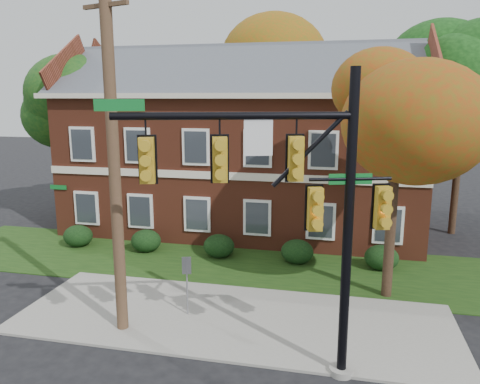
% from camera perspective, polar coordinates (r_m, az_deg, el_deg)
% --- Properties ---
extents(ground, '(120.00, 120.00, 0.00)m').
position_cam_1_polar(ground, '(14.84, -1.85, -17.01)').
color(ground, black).
rests_on(ground, ground).
extents(sidewalk, '(14.00, 5.00, 0.08)m').
position_cam_1_polar(sidewalk, '(15.68, -0.91, -15.17)').
color(sidewalk, gray).
rests_on(sidewalk, ground).
extents(grass_strip, '(30.00, 6.00, 0.04)m').
position_cam_1_polar(grass_strip, '(20.18, 2.45, -8.95)').
color(grass_strip, '#193811').
rests_on(grass_strip, ground).
extents(apartment_building, '(18.80, 8.80, 9.74)m').
position_cam_1_polar(apartment_building, '(25.21, 0.47, 6.80)').
color(apartment_building, brown).
rests_on(apartment_building, ground).
extents(hedge_far_left, '(1.40, 1.26, 1.05)m').
position_cam_1_polar(hedge_far_left, '(23.81, -19.14, -5.09)').
color(hedge_far_left, black).
rests_on(hedge_far_left, ground).
extents(hedge_left, '(1.40, 1.26, 1.05)m').
position_cam_1_polar(hedge_left, '(22.21, -11.38, -5.85)').
color(hedge_left, black).
rests_on(hedge_left, ground).
extents(hedge_center, '(1.40, 1.26, 1.05)m').
position_cam_1_polar(hedge_center, '(21.07, -2.59, -6.59)').
color(hedge_center, black).
rests_on(hedge_center, ground).
extents(hedge_right, '(1.40, 1.26, 1.05)m').
position_cam_1_polar(hedge_right, '(20.47, 6.99, -7.22)').
color(hedge_right, black).
rests_on(hedge_right, ground).
extents(hedge_far_right, '(1.40, 1.26, 1.05)m').
position_cam_1_polar(hedge_far_right, '(20.46, 16.87, -7.66)').
color(hedge_far_right, black).
rests_on(hedge_far_right, ground).
extents(tree_near_right, '(4.50, 4.25, 8.58)m').
position_cam_1_polar(tree_near_right, '(16.58, 19.59, 9.45)').
color(tree_near_right, black).
rests_on(tree_near_right, ground).
extents(tree_left_rear, '(5.40, 5.10, 8.88)m').
position_cam_1_polar(tree_left_rear, '(27.84, -20.35, 10.04)').
color(tree_left_rear, black).
rests_on(tree_left_rear, ground).
extents(tree_right_rear, '(6.30, 5.95, 10.62)m').
position_cam_1_polar(tree_right_rear, '(26.13, 26.64, 12.65)').
color(tree_right_rear, black).
rests_on(tree_right_rear, ground).
extents(tree_far_rear, '(6.84, 6.46, 11.52)m').
position_cam_1_polar(tree_far_rear, '(32.68, 5.86, 14.61)').
color(tree_far_rear, black).
rests_on(tree_far_rear, ground).
extents(traffic_signal, '(6.70, 2.27, 7.78)m').
position_cam_1_polar(traffic_signal, '(11.17, 6.39, -0.24)').
color(traffic_signal, gray).
rests_on(traffic_signal, ground).
extents(utility_pole, '(1.57, 0.58, 10.31)m').
position_cam_1_polar(utility_pole, '(13.95, -15.11, 3.49)').
color(utility_pole, '#4F3A24').
rests_on(utility_pole, ground).
extents(sign_post, '(0.29, 0.13, 2.05)m').
position_cam_1_polar(sign_post, '(15.44, -6.50, -10.18)').
color(sign_post, slate).
rests_on(sign_post, ground).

